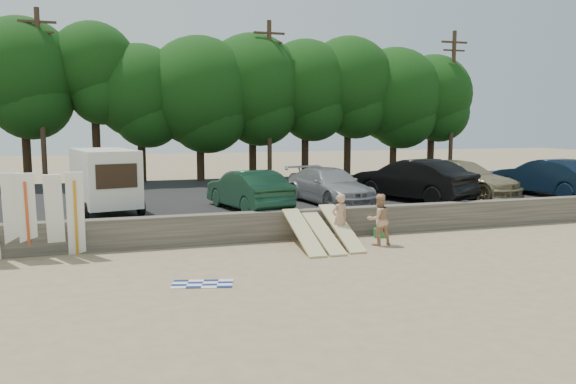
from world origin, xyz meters
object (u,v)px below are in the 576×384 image
car_1 (248,190)px  car_2 (330,186)px  car_4 (462,179)px  box_trailer (105,178)px  car_3 (412,180)px  beachgoer_b (379,220)px  car_5 (547,177)px  cooler (380,233)px  beachgoer_a (340,219)px

car_1 → car_2: (3.59, 0.70, -0.03)m
car_4 → box_trailer: bearing=159.5°
car_3 → beachgoer_b: bearing=26.0°
car_2 → car_5: bearing=-12.0°
car_4 → cooler: 7.56m
car_4 → beachgoer_b: size_ratio=3.24×
car_4 → cooler: (-6.15, -4.19, -1.34)m
car_3 → beachgoer_a: bearing=14.8°
box_trailer → car_3: 12.44m
car_3 → beachgoer_a: car_3 is taller
car_2 → car_5: size_ratio=0.98×
car_1 → beachgoer_a: size_ratio=2.75×
car_2 → car_3: (3.67, -0.23, 0.16)m
car_1 → car_3: car_3 is taller
car_5 → cooler: (-10.01, -3.25, -1.37)m
cooler → car_2: bearing=111.5°
car_4 → car_5: 3.98m
car_4 → car_3: bearing=170.2°
car_5 → beachgoer_b: (-10.61, -4.37, -0.69)m
car_5 → beachgoer_b: 11.49m
car_4 → beachgoer_b: (-6.74, -5.30, -0.65)m
car_2 → beachgoer_a: size_ratio=2.98×
car_3 → car_1: bearing=-20.8°
cooler → car_1: bearing=157.6°
car_5 → beachgoer_a: bearing=6.8°
car_2 → car_5: car_5 is taller
box_trailer → cooler: size_ratio=10.43×
box_trailer → car_3: (12.43, -0.33, -0.42)m
box_trailer → car_4: box_trailer is taller
cooler → beachgoer_a: bearing=-147.7°
beachgoer_b → cooler: 1.44m
car_1 → beachgoer_a: car_1 is taller
car_1 → car_4: bearing=173.8°
car_2 → car_3: car_3 is taller
box_trailer → car_5: 19.17m
car_1 → car_3: size_ratio=0.86×
car_4 → cooler: car_4 is taller
car_2 → cooler: 4.05m
car_1 → car_5: size_ratio=0.91×
car_3 → beachgoer_b: 6.15m
car_2 → box_trailer: bearing=170.5°
beachgoer_b → car_3: bearing=-131.9°
car_4 → car_5: bearing=-35.1°
car_4 → cooler: bearing=-167.2°
car_5 → cooler: bearing=7.0°
car_4 → car_2: bearing=161.7°
car_1 → cooler: (3.97, -3.13, -1.30)m
beachgoer_a → beachgoer_b: size_ratio=0.99×
car_1 → car_2: bearing=178.8°
box_trailer → beachgoer_a: bearing=-43.8°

